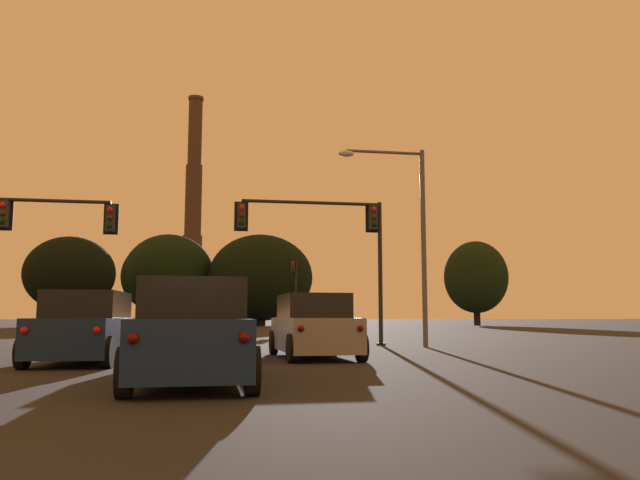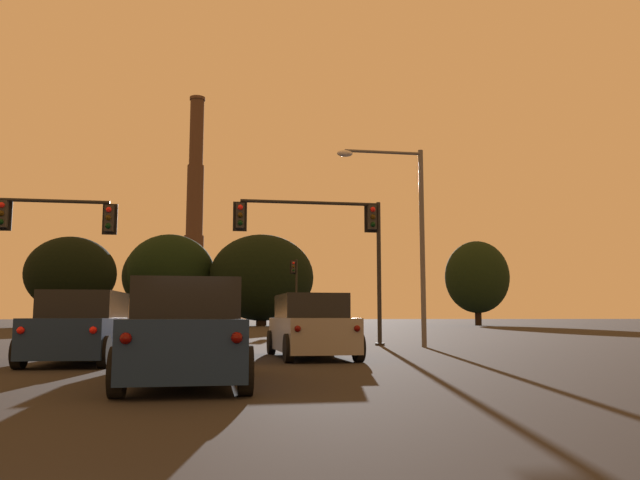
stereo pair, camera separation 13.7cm
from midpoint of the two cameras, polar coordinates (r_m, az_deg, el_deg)
The scene contains 14 objects.
suv_center_lane_second at distance 11.70m, azimuth -11.84°, elevation -8.35°, with size 2.15×4.92×1.86m.
suv_center_lane_front at distance 18.50m, azimuth -10.17°, elevation -7.84°, with size 2.17×4.93×1.86m.
suv_right_lane_front at distance 18.54m, azimuth -0.83°, elevation -7.95°, with size 2.24×4.96×1.86m.
suv_left_lane_front at distance 17.69m, azimuth -20.78°, elevation -7.54°, with size 2.25×4.96×1.86m.
traffic_light_overhead_left at distance 26.57m, azimuth -24.66°, elevation 0.58°, with size 4.73×0.50×5.81m.
traffic_light_far_right at distance 55.91m, azimuth -2.41°, elevation -4.01°, with size 0.78×0.50×6.31m.
traffic_light_overhead_right at distance 26.38m, azimuth 0.97°, elevation 0.60°, with size 6.40×0.50×6.09m.
street_lamp at distance 25.38m, azimuth 7.97°, elevation 1.63°, with size 3.59×0.36×7.98m.
smokestack at distance 149.10m, azimuth -11.59°, elevation 0.77°, with size 7.27×7.27×53.68m.
treeline_left_mid at distance 76.07m, azimuth -21.96°, elevation -2.90°, with size 10.01×9.01×10.25m.
treeline_far_left at distance 88.49m, azimuth 14.02°, elevation -3.31°, with size 8.83×7.95×11.56m.
treeline_right_mid at distance 85.32m, azimuth -13.70°, elevation -3.14°, with size 11.90×10.71×12.13m.
treeline_center_right at distance 82.70m, azimuth -5.49°, elevation -3.44°, with size 13.69×12.32×12.02m.
treeline_far_right at distance 85.39m, azimuth -14.63°, elevation -3.24°, with size 9.57×8.62×11.14m.
Camera 1 is at (0.41, -0.97, 1.20)m, focal length 35.00 mm.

